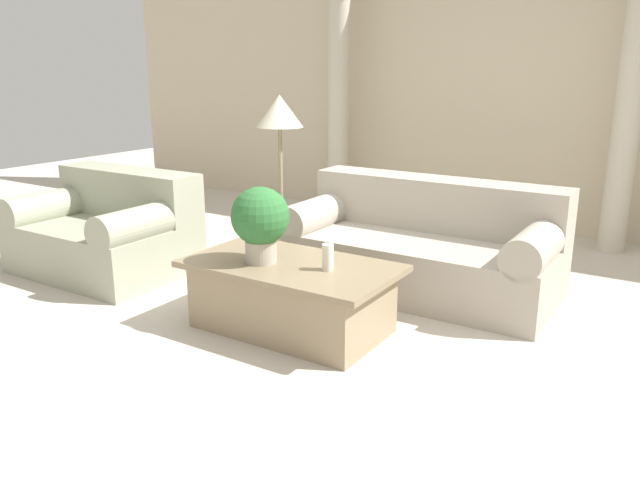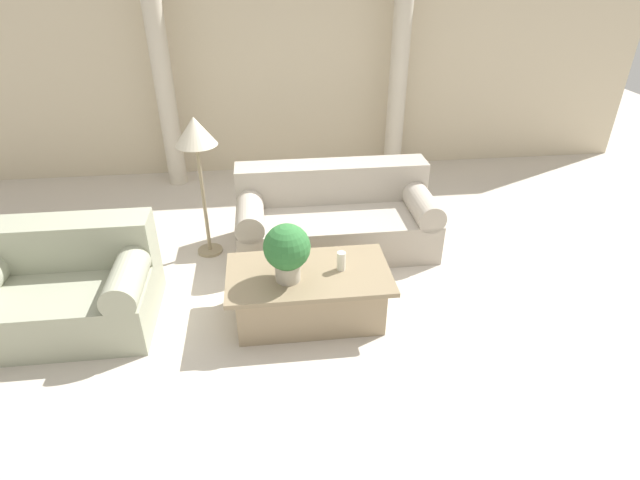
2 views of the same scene
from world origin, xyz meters
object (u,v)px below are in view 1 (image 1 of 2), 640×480
sofa_long (423,246)px  floor_lamp (280,121)px  potted_plant (260,220)px  coffee_table (292,296)px  loveseat (109,230)px

sofa_long → floor_lamp: size_ratio=1.40×
potted_plant → floor_lamp: 1.56m
sofa_long → floor_lamp: (-1.33, -0.02, 0.90)m
coffee_table → floor_lamp: size_ratio=0.94×
potted_plant → floor_lamp: (-0.76, 1.27, 0.50)m
loveseat → potted_plant: size_ratio=2.88×
loveseat → sofa_long: bearing=22.6°
loveseat → potted_plant: potted_plant is taller
sofa_long → potted_plant: bearing=-113.8°
loveseat → potted_plant: 1.91m
loveseat → coffee_table: bearing=-5.8°
sofa_long → loveseat: 2.62m
coffee_table → potted_plant: potted_plant is taller
coffee_table → floor_lamp: (-0.94, 1.19, 1.00)m
sofa_long → coffee_table: size_ratio=1.49×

